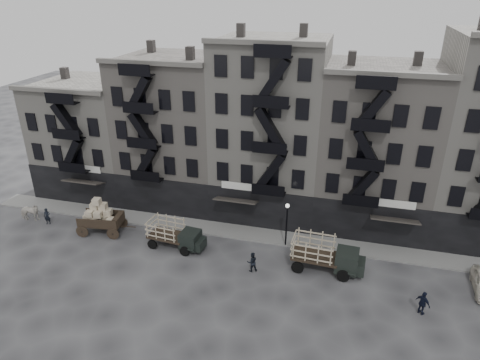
% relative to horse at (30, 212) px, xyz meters
% --- Properties ---
extents(ground, '(140.00, 140.00, 0.00)m').
position_rel_horse_xyz_m(ground, '(22.18, -0.64, -0.91)').
color(ground, '#38383A').
rests_on(ground, ground).
extents(sidewalk, '(55.00, 2.50, 0.15)m').
position_rel_horse_xyz_m(sidewalk, '(22.18, 3.11, -0.84)').
color(sidewalk, slate).
rests_on(sidewalk, ground).
extents(building_west, '(10.00, 11.35, 13.20)m').
position_rel_horse_xyz_m(building_west, '(2.18, 9.19, 5.09)').
color(building_west, '#A39F96').
rests_on(building_west, ground).
extents(building_midwest, '(10.00, 11.35, 16.20)m').
position_rel_horse_xyz_m(building_midwest, '(12.18, 9.18, 6.59)').
color(building_midwest, gray).
rests_on(building_midwest, ground).
extents(building_center, '(10.00, 11.35, 18.20)m').
position_rel_horse_xyz_m(building_center, '(22.18, 9.18, 7.59)').
color(building_center, '#A39F96').
rests_on(building_center, ground).
extents(building_mideast, '(10.00, 11.35, 16.20)m').
position_rel_horse_xyz_m(building_mideast, '(32.18, 9.18, 6.59)').
color(building_mideast, gray).
rests_on(building_mideast, ground).
extents(lamp_post, '(0.36, 0.36, 4.28)m').
position_rel_horse_xyz_m(lamp_post, '(25.18, 1.96, 1.87)').
color(lamp_post, black).
rests_on(lamp_post, ground).
extents(horse, '(2.29, 1.32, 1.83)m').
position_rel_horse_xyz_m(horse, '(0.00, 0.00, 0.00)').
color(horse, beige).
rests_on(horse, ground).
extents(wagon, '(4.39, 2.74, 3.50)m').
position_rel_horse_xyz_m(wagon, '(7.95, -0.11, 1.09)').
color(wagon, black).
rests_on(wagon, ground).
extents(stake_truck_west, '(5.27, 2.52, 2.57)m').
position_rel_horse_xyz_m(stake_truck_west, '(15.68, -0.66, 0.55)').
color(stake_truck_west, black).
rests_on(stake_truck_west, ground).
extents(stake_truck_east, '(5.93, 2.71, 2.92)m').
position_rel_horse_xyz_m(stake_truck_east, '(28.83, -0.65, 0.75)').
color(stake_truck_east, black).
rests_on(stake_truck_east, ground).
extents(pedestrian_west, '(0.70, 0.55, 1.67)m').
position_rel_horse_xyz_m(pedestrian_west, '(2.07, -0.10, -0.08)').
color(pedestrian_west, black).
rests_on(pedestrian_west, ground).
extents(pedestrian_mid, '(1.05, 0.96, 1.74)m').
position_rel_horse_xyz_m(pedestrian_mid, '(23.11, -2.35, -0.04)').
color(pedestrian_mid, black).
rests_on(pedestrian_mid, ground).
extents(policeman, '(1.14, 1.08, 1.89)m').
position_rel_horse_xyz_m(policeman, '(35.93, -4.15, 0.03)').
color(policeman, black).
rests_on(policeman, ground).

